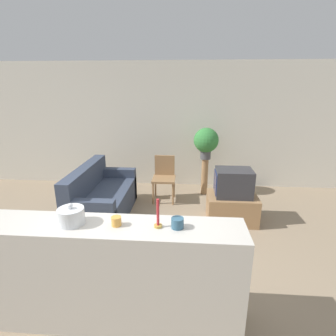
{
  "coord_description": "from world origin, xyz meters",
  "views": [
    {
      "loc": [
        0.68,
        -2.34,
        2.19
      ],
      "look_at": [
        0.36,
        1.92,
        0.85
      ],
      "focal_mm": 28.0,
      "sensor_mm": 36.0,
      "label": 1
    }
  ],
  "objects_px": {
    "wooden_chair": "(164,176)",
    "decorative_bowl": "(71,216)",
    "potted_plant": "(206,141)",
    "television": "(233,183)",
    "couch": "(102,199)"
  },
  "relations": [
    {
      "from": "wooden_chair",
      "to": "decorative_bowl",
      "type": "distance_m",
      "value": 3.01
    },
    {
      "from": "television",
      "to": "wooden_chair",
      "type": "relative_size",
      "value": 0.67
    },
    {
      "from": "wooden_chair",
      "to": "potted_plant",
      "type": "relative_size",
      "value": 1.38
    },
    {
      "from": "wooden_chair",
      "to": "decorative_bowl",
      "type": "xyz_separation_m",
      "value": [
        -0.55,
        -2.9,
        0.61
      ]
    },
    {
      "from": "television",
      "to": "potted_plant",
      "type": "relative_size",
      "value": 0.93
    },
    {
      "from": "potted_plant",
      "to": "decorative_bowl",
      "type": "distance_m",
      "value": 3.52
    },
    {
      "from": "television",
      "to": "wooden_chair",
      "type": "bearing_deg",
      "value": 146.27
    },
    {
      "from": "couch",
      "to": "wooden_chair",
      "type": "bearing_deg",
      "value": 38.97
    },
    {
      "from": "potted_plant",
      "to": "couch",
      "type": "bearing_deg",
      "value": -147.51
    },
    {
      "from": "couch",
      "to": "wooden_chair",
      "type": "height_order",
      "value": "couch"
    },
    {
      "from": "television",
      "to": "potted_plant",
      "type": "distance_m",
      "value": 1.29
    },
    {
      "from": "decorative_bowl",
      "to": "couch",
      "type": "bearing_deg",
      "value": 102.48
    },
    {
      "from": "television",
      "to": "wooden_chair",
      "type": "distance_m",
      "value": 1.46
    },
    {
      "from": "couch",
      "to": "decorative_bowl",
      "type": "relative_size",
      "value": 7.34
    },
    {
      "from": "couch",
      "to": "television",
      "type": "xyz_separation_m",
      "value": [
        2.21,
        0.01,
        0.36
      ]
    }
  ]
}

